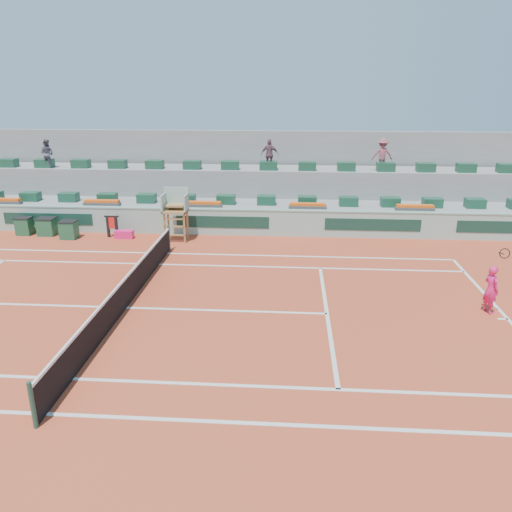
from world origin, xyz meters
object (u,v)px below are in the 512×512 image
at_px(drink_cooler_a, 69,230).
at_px(tennis_player, 491,289).
at_px(umpire_chair, 176,207).
at_px(player_bag, 124,234).

distance_m(drink_cooler_a, tennis_player, 17.88).
bearing_deg(umpire_chair, player_bag, 178.64).
xyz_separation_m(player_bag, tennis_player, (13.97, -7.06, 0.59)).
xyz_separation_m(umpire_chair, drink_cooler_a, (-5.06, -0.15, -1.12)).
distance_m(player_bag, tennis_player, 15.66).
relative_size(player_bag, umpire_chair, 0.35).
bearing_deg(player_bag, umpire_chair, -1.36).
bearing_deg(umpire_chair, tennis_player, -31.46).
xyz_separation_m(player_bag, drink_cooler_a, (-2.54, -0.21, 0.23)).
relative_size(player_bag, tennis_player, 0.37).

